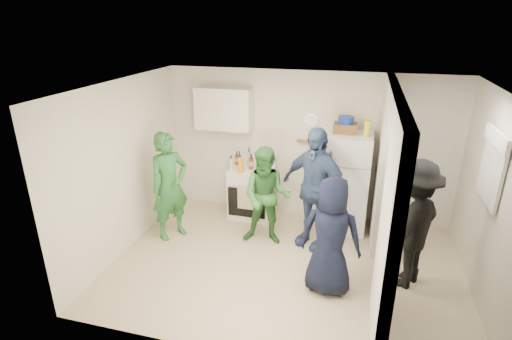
{
  "coord_description": "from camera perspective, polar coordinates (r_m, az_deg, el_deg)",
  "views": [
    {
      "loc": [
        0.83,
        -4.7,
        3.3
      ],
      "look_at": [
        -0.54,
        0.4,
        1.25
      ],
      "focal_mm": 28.0,
      "sensor_mm": 36.0,
      "label": 1
    }
  ],
  "objects": [
    {
      "name": "wall_left",
      "position": [
        6.06,
        -18.23,
        0.33
      ],
      "size": [
        0.0,
        3.4,
        3.4
      ],
      "primitive_type": "plane",
      "rotation": [
        1.57,
        0.0,
        1.57
      ],
      "color": "silver",
      "rests_on": "floor"
    },
    {
      "name": "nook_window_frame",
      "position": [
        5.4,
        30.72,
        0.31
      ],
      "size": [
        0.04,
        0.76,
        0.86
      ],
      "primitive_type": "cube",
      "color": "white",
      "rests_on": "wall_right"
    },
    {
      "name": "red_cup",
      "position": [
        6.5,
        0.71,
        -0.08
      ],
      "size": [
        0.09,
        0.09,
        0.12
      ],
      "primitive_type": "cylinder",
      "color": "#AE0B31",
      "rests_on": "stove"
    },
    {
      "name": "wall_back",
      "position": [
        6.77,
        7.33,
        3.41
      ],
      "size": [
        4.8,
        0.0,
        4.8
      ],
      "primitive_type": "plane",
      "rotation": [
        1.57,
        0.0,
        0.0
      ],
      "color": "silver",
      "rests_on": "floor"
    },
    {
      "name": "ceiling",
      "position": [
        4.84,
        5.09,
        11.61
      ],
      "size": [
        4.8,
        4.8,
        0.0
      ],
      "primitive_type": "plane",
      "rotation": [
        3.14,
        0.0,
        0.0
      ],
      "color": "white",
      "rests_on": "wall_back"
    },
    {
      "name": "person_green_center",
      "position": [
        5.99,
        1.55,
        -3.84
      ],
      "size": [
        0.79,
        0.64,
        1.54
      ],
      "primitive_type": "imported",
      "rotation": [
        0.0,
        0.0,
        0.08
      ],
      "color": "#367533",
      "rests_on": "floor"
    },
    {
      "name": "blue_bowl",
      "position": [
        6.28,
        12.74,
        7.0
      ],
      "size": [
        0.24,
        0.24,
        0.11
      ],
      "primitive_type": "cylinder",
      "color": "navy",
      "rests_on": "wicker_basket"
    },
    {
      "name": "person_nook",
      "position": [
        5.41,
        21.35,
        -7.27
      ],
      "size": [
        1.13,
        1.27,
        1.71
      ],
      "primitive_type": "imported",
      "rotation": [
        0.0,
        0.0,
        -2.14
      ],
      "color": "black",
      "rests_on": "floor"
    },
    {
      "name": "bottle_d",
      "position": [
        6.68,
        -0.7,
        1.17
      ],
      "size": [
        0.08,
        0.08,
        0.27
      ],
      "primitive_type": "cylinder",
      "color": "brown",
      "rests_on": "stove"
    },
    {
      "name": "spice_shelf",
      "position": [
        6.7,
        7.31,
        4.1
      ],
      "size": [
        0.35,
        0.08,
        0.03
      ],
      "primitive_type": "cube",
      "color": "olive",
      "rests_on": "wall_back"
    },
    {
      "name": "nook_window",
      "position": [
        5.4,
        30.87,
        0.3
      ],
      "size": [
        0.03,
        0.7,
        0.8
      ],
      "primitive_type": "cube",
      "color": "black",
      "rests_on": "wall_right"
    },
    {
      "name": "person_green_left",
      "position": [
        6.26,
        -12.23,
        -2.28
      ],
      "size": [
        0.68,
        0.75,
        1.71
      ],
      "primitive_type": "imported",
      "rotation": [
        0.0,
        0.0,
        1.0
      ],
      "color": "#2B6C3B",
      "rests_on": "floor"
    },
    {
      "name": "bottle_c",
      "position": [
        6.87,
        -1.01,
        1.97
      ],
      "size": [
        0.06,
        0.06,
        0.32
      ],
      "primitive_type": "cylinder",
      "color": "#9FA2AD",
      "rests_on": "stove"
    },
    {
      "name": "person_navy",
      "position": [
        5.03,
        10.62,
        -9.35
      ],
      "size": [
        0.79,
        0.54,
        1.55
      ],
      "primitive_type": "imported",
      "rotation": [
        0.0,
        0.0,
        -3.21
      ],
      "color": "black",
      "rests_on": "floor"
    },
    {
      "name": "wall_front",
      "position": [
        3.73,
        -0.34,
        -12.15
      ],
      "size": [
        4.8,
        0.0,
        4.8
      ],
      "primitive_type": "plane",
      "rotation": [
        -1.57,
        0.0,
        0.0
      ],
      "color": "silver",
      "rests_on": "floor"
    },
    {
      "name": "bottle_h",
      "position": [
        6.7,
        -3.57,
        1.11
      ],
      "size": [
        0.07,
        0.07,
        0.25
      ],
      "primitive_type": "cylinder",
      "color": "silver",
      "rests_on": "stove"
    },
    {
      "name": "bottle_a",
      "position": [
        6.91,
        -2.72,
        1.72
      ],
      "size": [
        0.07,
        0.07,
        0.24
      ],
      "primitive_type": "cylinder",
      "color": "brown",
      "rests_on": "stove"
    },
    {
      "name": "partition_header",
      "position": [
        4.82,
        19.32,
        8.05
      ],
      "size": [
        0.12,
        1.0,
        0.4
      ],
      "primitive_type": "cube",
      "color": "silver",
      "rests_on": "partition_pier_back"
    },
    {
      "name": "bottle_f",
      "position": [
        6.69,
        0.77,
        1.48
      ],
      "size": [
        0.06,
        0.06,
        0.33
      ],
      "primitive_type": "cylinder",
      "color": "#1C3714",
      "rests_on": "stove"
    },
    {
      "name": "partition_pier_front",
      "position": [
        4.16,
        18.36,
        -9.52
      ],
      "size": [
        0.12,
        1.2,
        2.5
      ],
      "primitive_type": "cube",
      "color": "silver",
      "rests_on": "floor"
    },
    {
      "name": "bottle_g",
      "position": [
        6.77,
        1.81,
        1.33
      ],
      "size": [
        0.06,
        0.06,
        0.24
      ],
      "primitive_type": "cylinder",
      "color": "olive",
      "rests_on": "stove"
    },
    {
      "name": "stove",
      "position": [
        6.93,
        -0.66,
        -3.18
      ],
      "size": [
        0.74,
        0.61,
        0.88
      ],
      "primitive_type": "cube",
      "color": "white",
      "rests_on": "floor"
    },
    {
      "name": "nook_valance",
      "position": [
        5.29,
        31.16,
        3.88
      ],
      "size": [
        0.04,
        0.82,
        0.18
      ],
      "primitive_type": "cube",
      "color": "white",
      "rests_on": "wall_right"
    },
    {
      "name": "floor",
      "position": [
        5.81,
        4.27,
        -13.51
      ],
      "size": [
        4.8,
        4.8,
        0.0
      ],
      "primitive_type": "plane",
      "color": "#C6B18B",
      "rests_on": "ground"
    },
    {
      "name": "fridge",
      "position": [
        6.54,
        12.88,
        -1.79
      ],
      "size": [
        0.66,
        0.64,
        1.61
      ],
      "primitive_type": "cube",
      "color": "white",
      "rests_on": "floor"
    },
    {
      "name": "wall_clock",
      "position": [
        6.63,
        7.92,
        7.03
      ],
      "size": [
        0.22,
        0.02,
        0.22
      ],
      "primitive_type": "cylinder",
      "rotation": [
        1.57,
        0.0,
        0.0
      ],
      "color": "white",
      "rests_on": "wall_back"
    },
    {
      "name": "yellow_cup_stack_top",
      "position": [
        6.15,
        15.58,
        5.67
      ],
      "size": [
        0.09,
        0.09,
        0.25
      ],
      "primitive_type": "cylinder",
      "color": "yellow",
      "rests_on": "fridge"
    },
    {
      "name": "wicker_basket",
      "position": [
        6.31,
        12.64,
        5.86
      ],
      "size": [
        0.35,
        0.25,
        0.15
      ],
      "primitive_type": "cube",
      "color": "brown",
      "rests_on": "fridge"
    },
    {
      "name": "wall_right",
      "position": [
        5.37,
        30.79,
        -4.45
      ],
      "size": [
        0.0,
        3.4,
        3.4
      ],
      "primitive_type": "plane",
      "rotation": [
        1.57,
        0.0,
        -1.57
      ],
      "color": "silver",
      "rests_on": "floor"
    },
    {
      "name": "bottle_b",
      "position": [
        6.68,
        -2.37,
        1.43
      ],
      "size": [
        0.06,
        0.06,
        0.32
      ],
      "primitive_type": "cylinder",
      "color": "#1B5124",
      "rests_on": "stove"
    },
    {
      "name": "person_denim",
      "position": [
        5.92,
        8.29,
        -2.61
      ],
      "size": [
        1.18,
        0.88,
        1.86
      ],
      "primitive_type": "imported",
      "rotation": [
        0.0,
        0.0,
        -0.45
      ],
      "color": "#375178",
      "rests_on": "floor"
    },
    {
      "name": "yellow_cup_stack_stove",
      "position": [
        6.55,
        -2.21,
        0.67
      ],
      "size": [
        0.09,
        0.09,
        0.25
      ],
      "primitive_type": "cylinder",
      "color": "orange",
      "rests_on": "stove"
    },
    {
      "name": "upper_cabinet",
      "position": [
        6.77,
        -4.59,
        8.76
      ],
      "size": [
        0.95,
        0.34,
        0.7
      ],
      "primitive_type": "cube",
      "color": "silver",
      "rests_on": "wall_back"
    },
    {
      "name": "bottle_e",
      "position": [
        6.87,
        0.43,
        1.83
      ],
      "size": [
        0.06,
        0.06,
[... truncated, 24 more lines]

